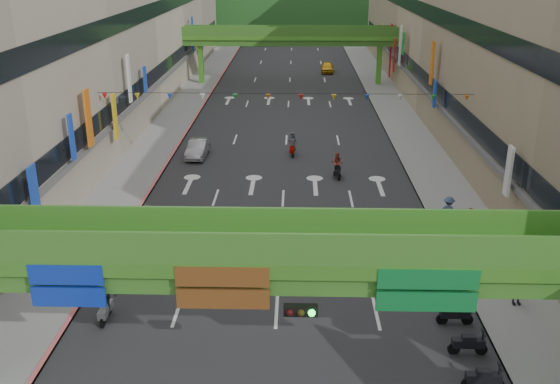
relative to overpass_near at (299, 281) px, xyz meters
name	(u,v)px	position (x,y,z in m)	size (l,w,h in m)	color
road_slab	(288,113)	(-0.93, 44.62, -5.20)	(18.00, 140.00, 0.02)	#28282B
sidewalk_left	(181,111)	(-11.93, 44.62, -5.13)	(4.00, 140.00, 0.15)	gray
sidewalk_right	(396,113)	(10.07, 44.62, -5.13)	(4.00, 140.00, 0.15)	gray
curb_left	(199,111)	(-10.03, 44.62, -5.12)	(0.20, 140.00, 0.18)	#CC5959
curb_right	(377,113)	(8.17, 44.62, -5.12)	(0.20, 140.00, 0.18)	gray
building_row_left	(95,17)	(-19.86, 44.62, 4.25)	(12.80, 95.00, 19.00)	#9E937F
building_row_right	(485,18)	(18.00, 44.62, 4.25)	(12.80, 95.00, 19.00)	gray
overpass_near	(299,281)	(0.00, 0.00, 0.00)	(28.00, 12.27, 7.10)	#4C9E2D
overpass_far	(290,40)	(-0.93, 59.62, 0.20)	(28.00, 2.20, 7.10)	#4C9E2D
hill_left	(238,15)	(-15.93, 154.62, -5.21)	(168.00, 140.00, 112.00)	#1C4419
hill_right	(378,10)	(24.07, 174.62, -5.21)	(208.00, 176.00, 128.00)	#1C4419
bunting_string	(284,97)	(-0.93, 24.62, 0.75)	(26.00, 0.36, 0.47)	black
scooter_rider_mid	(338,165)	(2.90, 24.77, -4.23)	(0.88, 1.58, 1.91)	black
scooter_rider_left	(104,299)	(-8.43, 5.64, -4.10)	(1.08, 1.60, 2.18)	gray
scooter_rider_far	(292,144)	(-0.38, 30.04, -4.22)	(0.83, 1.60, 1.97)	#900700
parked_scooter_row	(461,328)	(6.87, 4.62, -4.68)	(1.60, 11.55, 1.08)	black
car_silver	(198,149)	(-7.93, 29.62, -4.53)	(1.42, 4.08, 1.34)	#9C9AA1
car_yellow	(327,67)	(4.14, 68.22, -4.49)	(1.68, 4.18, 1.43)	gold
pedestrian_red	(470,226)	(9.67, 14.27, -4.28)	(0.90, 0.70, 1.85)	#B90D19
pedestrian_dark	(517,291)	(10.01, 7.27, -4.39)	(0.95, 0.40, 1.63)	black
pedestrian_blue	(448,214)	(8.87, 16.11, -4.30)	(0.85, 0.55, 1.82)	#344461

